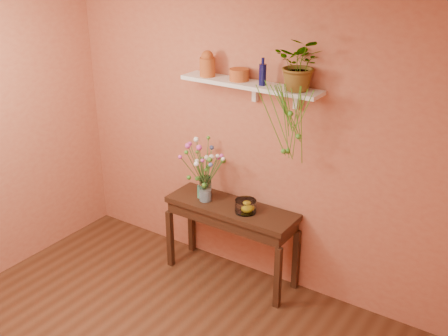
# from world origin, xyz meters

# --- Properties ---
(room) EXTENTS (4.04, 4.04, 2.70)m
(room) POSITION_xyz_m (0.00, 0.00, 1.35)
(room) COLOR #4F2D1B
(room) RESTS_ON ground
(sideboard) EXTENTS (1.27, 0.41, 0.77)m
(sideboard) POSITION_xyz_m (-0.07, 1.78, 0.66)
(sideboard) COLOR #331B0F
(sideboard) RESTS_ON ground
(wall_shelf) EXTENTS (1.30, 0.24, 0.19)m
(wall_shelf) POSITION_xyz_m (0.06, 1.87, 1.92)
(wall_shelf) COLOR white
(wall_shelf) RESTS_ON room
(terracotta_jug) EXTENTS (0.15, 0.15, 0.23)m
(terracotta_jug) POSITION_xyz_m (-0.38, 1.85, 2.05)
(terracotta_jug) COLOR #B34D1D
(terracotta_jug) RESTS_ON wall_shelf
(terracotta_pot) EXTENTS (0.22, 0.22, 0.10)m
(terracotta_pot) POSITION_xyz_m (-0.06, 1.88, 1.99)
(terracotta_pot) COLOR #B34D1D
(terracotta_pot) RESTS_ON wall_shelf
(blue_bottle) EXTENTS (0.07, 0.07, 0.23)m
(blue_bottle) POSITION_xyz_m (0.18, 1.85, 2.03)
(blue_bottle) COLOR #0B0B3D
(blue_bottle) RESTS_ON wall_shelf
(spider_plant) EXTENTS (0.43, 0.38, 0.43)m
(spider_plant) POSITION_xyz_m (0.51, 1.87, 2.15)
(spider_plant) COLOR #3D8124
(spider_plant) RESTS_ON wall_shelf
(plant_fronds) EXTENTS (0.47, 0.32, 0.68)m
(plant_fronds) POSITION_xyz_m (0.52, 1.71, 1.69)
(plant_fronds) COLOR #3D8124
(plant_fronds) RESTS_ON wall_shelf
(glass_vase) EXTENTS (0.12, 0.12, 0.24)m
(glass_vase) POSITION_xyz_m (-0.33, 1.73, 0.87)
(glass_vase) COLOR white
(glass_vase) RESTS_ON sideboard
(bouquet) EXTENTS (0.45, 0.43, 0.49)m
(bouquet) POSITION_xyz_m (-0.34, 1.73, 1.18)
(bouquet) COLOR #386B28
(bouquet) RESTS_ON glass_vase
(glass_bowl) EXTENTS (0.20, 0.20, 0.12)m
(glass_bowl) POSITION_xyz_m (0.11, 1.74, 0.83)
(glass_bowl) COLOR white
(glass_bowl) RESTS_ON sideboard
(lemon) EXTENTS (0.07, 0.07, 0.07)m
(lemon) POSITION_xyz_m (0.11, 1.76, 0.81)
(lemon) COLOR #FFFA14
(lemon) RESTS_ON glass_bowl
(carton) EXTENTS (0.07, 0.06, 0.13)m
(carton) POSITION_xyz_m (-0.39, 1.76, 0.84)
(carton) COLOR #346D7C
(carton) RESTS_ON sideboard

